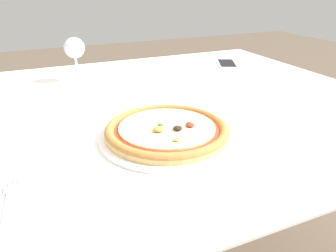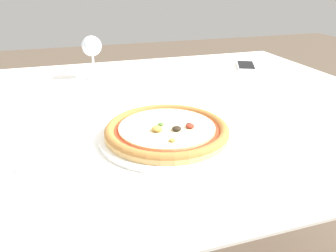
% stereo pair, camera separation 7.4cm
% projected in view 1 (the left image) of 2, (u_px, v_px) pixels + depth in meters
% --- Properties ---
extents(dining_table, '(1.50, 1.12, 0.74)m').
position_uv_depth(dining_table, '(137.00, 129.00, 0.97)').
color(dining_table, '#997047').
rests_on(dining_table, ground_plane).
extents(pizza_plate, '(0.31, 0.31, 0.04)m').
position_uv_depth(pizza_plate, '(168.00, 131.00, 0.74)').
color(pizza_plate, white).
rests_on(pizza_plate, dining_table).
extents(fork, '(0.04, 0.17, 0.00)m').
position_uv_depth(fork, '(10.00, 201.00, 0.54)').
color(fork, silver).
rests_on(fork, dining_table).
extents(wine_glass_far_right, '(0.07, 0.07, 0.15)m').
position_uv_depth(wine_glass_far_right, '(75.00, 50.00, 1.12)').
color(wine_glass_far_right, silver).
rests_on(wine_glass_far_right, dining_table).
extents(cell_phone, '(0.12, 0.16, 0.01)m').
position_uv_depth(cell_phone, '(227.00, 64.00, 1.37)').
color(cell_phone, white).
rests_on(cell_phone, dining_table).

